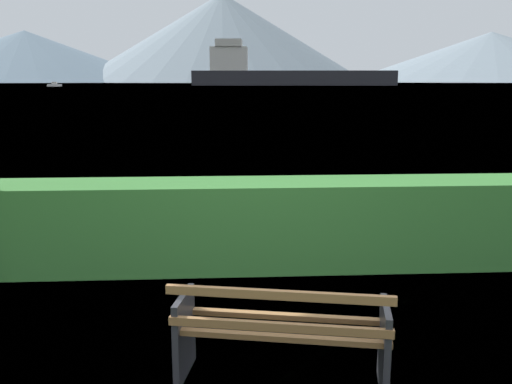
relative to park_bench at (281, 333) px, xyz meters
name	(u,v)px	position (x,y,z in m)	size (l,w,h in m)	color
ground_plane	(282,379)	(0.01, 0.06, -0.42)	(1400.00, 1400.00, 0.00)	#567A38
water_surface	(223,84)	(0.01, 307.30, -0.42)	(620.00, 620.00, 0.00)	slate
park_bench	(281,333)	(0.00, 0.00, 0.00)	(1.72, 0.88, 0.87)	olive
hedge_row	(259,224)	(0.01, 2.83, 0.12)	(11.25, 0.87, 1.09)	#387A33
cargo_ship_large	(278,73)	(23.20, 236.72, 4.89)	(86.46, 19.46, 19.01)	#232328
fishing_boat_near	(54,85)	(-59.66, 199.45, 0.16)	(4.76, 1.71, 1.65)	silver
distant_hills	(261,48)	(38.44, 568.39, 32.97)	(752.20, 299.50, 85.84)	slate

